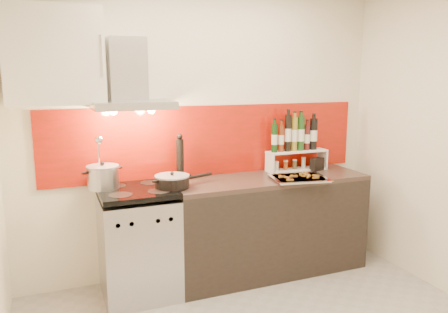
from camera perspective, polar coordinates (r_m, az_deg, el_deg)
name	(u,v)px	position (r m, az deg, el deg)	size (l,w,h in m)	color
back_wall	(206,132)	(3.98, -2.41, 3.23)	(3.40, 0.02, 2.60)	silver
backsplash	(211,140)	(4.00, -1.67, 2.11)	(3.00, 0.02, 0.64)	maroon
range_stove	(139,244)	(3.74, -11.07, -11.11)	(0.60, 0.60, 0.91)	#B7B7BA
counter	(268,224)	(4.11, 5.77, -8.80)	(1.80, 0.60, 0.90)	black
range_hood	(130,84)	(3.62, -12.24, 9.29)	(0.62, 0.50, 0.61)	#B7B7BA
upper_cabinet	(54,56)	(3.55, -21.30, 12.14)	(0.70, 0.35, 0.72)	silver
stock_pot	(103,177)	(3.64, -15.53, -2.59)	(0.26, 0.26, 0.22)	#B7B7BA
saute_pan	(173,181)	(3.58, -6.69, -3.20)	(0.53, 0.29, 0.13)	black
utensil_jar	(99,174)	(3.61, -16.00, -2.26)	(0.09, 0.14, 0.45)	silver
pepper_mill	(180,158)	(3.80, -5.77, -0.22)	(0.06, 0.06, 0.42)	black
step_shelf	(296,144)	(4.24, 9.43, 1.61)	(0.61, 0.17, 0.54)	white
caddy_box	(317,164)	(4.32, 12.04, -1.01)	(0.14, 0.06, 0.12)	black
baking_tray	(299,178)	(3.91, 9.77, -2.78)	(0.54, 0.45, 0.03)	silver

